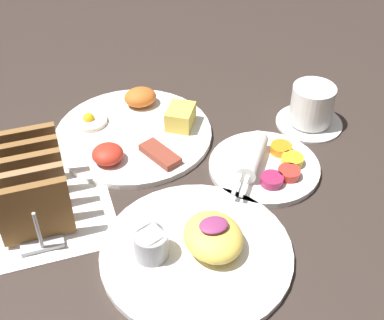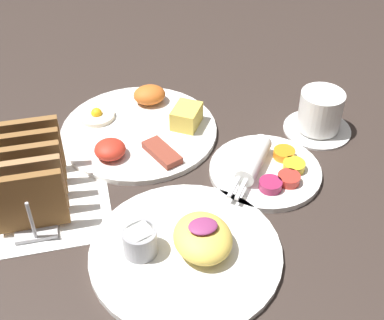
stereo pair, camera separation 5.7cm
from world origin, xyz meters
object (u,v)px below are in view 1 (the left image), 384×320
at_px(plate_breakfast, 135,130).
at_px(plate_foreground, 197,247).
at_px(plate_condiments, 264,164).
at_px(toast_rack, 31,184).
at_px(coffee_cup, 312,108).

relative_size(plate_breakfast, plate_foreground, 1.03).
height_order(plate_condiments, toast_rack, toast_rack).
height_order(plate_condiments, plate_foreground, plate_foreground).
bearing_deg(plate_breakfast, plate_condiments, -41.15).
distance_m(plate_foreground, toast_rack, 0.26).
xyz_separation_m(plate_breakfast, plate_condiments, (0.18, -0.16, 0.00)).
bearing_deg(coffee_cup, toast_rack, -172.19).
bearing_deg(plate_breakfast, coffee_cup, -11.97).
bearing_deg(toast_rack, plate_foreground, -38.10).
relative_size(plate_foreground, toast_rack, 1.48).
bearing_deg(plate_foreground, toast_rack, 141.90).
xyz_separation_m(plate_breakfast, coffee_cup, (0.31, -0.07, 0.03)).
bearing_deg(toast_rack, coffee_cup, 7.81).
bearing_deg(plate_condiments, plate_breakfast, 138.85).
height_order(plate_breakfast, coffee_cup, coffee_cup).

